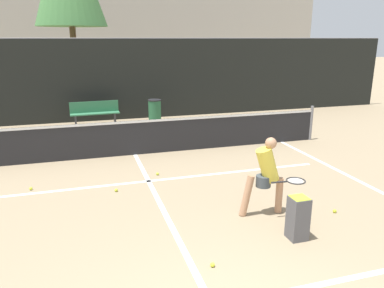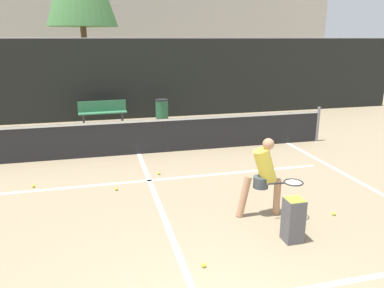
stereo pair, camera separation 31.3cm
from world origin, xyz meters
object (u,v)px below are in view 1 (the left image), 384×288
Objects in this scene: ball_hopper at (298,217)px; trash_bin at (155,111)px; player_practicing at (267,173)px; parked_car at (186,90)px; courtside_bench at (95,112)px.

ball_hopper is 0.80× the size of trash_bin.
trash_bin reaches higher than ball_hopper.
parked_car reaches higher than player_practicing.
ball_hopper is 0.40× the size of courtside_bench.
trash_bin is at bearing -120.17° from parked_car.
player_practicing is 12.25m from parked_car.
parked_car is (1.86, 13.03, 0.24)m from ball_hopper.
courtside_bench is at bearing 172.31° from trash_bin.
trash_bin is (-0.51, 8.95, 0.07)m from ball_hopper.
trash_bin reaches higher than courtside_bench.
player_practicing reaches higher than ball_hopper.
ball_hopper is 13.17m from parked_car.
trash_bin is 0.22× the size of parked_car.
player_practicing is at bearing -99.12° from parked_car.
player_practicing is 0.35× the size of parked_car.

